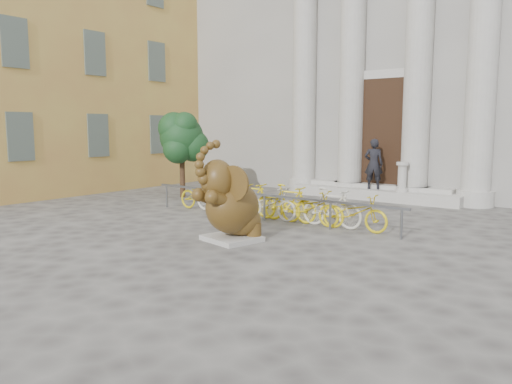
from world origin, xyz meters
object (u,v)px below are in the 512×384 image
Objects in this scene: tree at (182,138)px; elephant_statue at (230,205)px; bike_rack at (270,201)px; pedestrian at (374,164)px.

elephant_statue is at bearing -36.65° from tree.
bike_rack is 5.35m from pedestrian.
tree is at bearing 14.65° from pedestrian.
bike_rack is at bearing 120.09° from elephant_statue.
bike_rack is 5.47m from tree.
elephant_statue reaches higher than pedestrian.
tree is 1.73× the size of pedestrian.
elephant_statue is at bearing 73.01° from pedestrian.
tree reaches higher than pedestrian.
tree is (-4.97, 1.63, 1.62)m from bike_rack.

